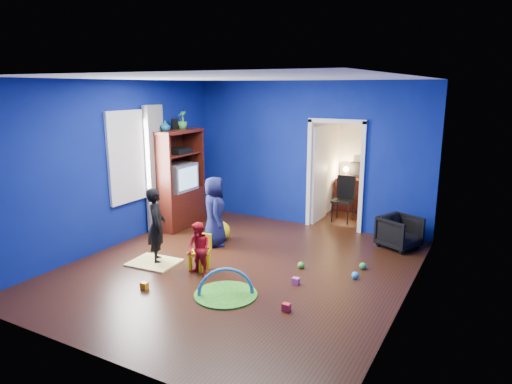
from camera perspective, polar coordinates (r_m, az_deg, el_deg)
The scene contains 34 objects.
floor at distance 7.23m, azimuth -2.32°, elevation -9.58°, with size 5.00×5.50×0.01m, color black.
ceiling at distance 6.68m, azimuth -2.56°, elevation 14.05°, with size 5.00×5.50×0.01m, color white.
wall_back at distance 9.24m, azimuth 6.44°, elevation 4.67°, with size 5.00×0.02×2.90m, color navy.
wall_front at distance 4.74m, azimuth -19.91°, elevation -4.05°, with size 5.00×0.02×2.90m, color navy.
wall_left at distance 8.36m, azimuth -17.29°, elevation 3.29°, with size 0.02×5.50×2.90m, color navy.
wall_right at distance 5.94m, azimuth 18.68°, elevation -0.60°, with size 0.02×5.50×2.90m, color navy.
alcove at distance 9.88m, azimuth 11.58°, elevation 3.86°, with size 1.00×1.75×2.50m, color silver, non-canonical shape.
armchair at distance 8.42m, azimuth 17.49°, elevation -4.82°, with size 0.61×0.63×0.57m, color black.
child_black at distance 7.48m, azimuth -12.34°, elevation -4.11°, with size 0.45×0.29×1.23m, color black.
child_navy at distance 8.11m, azimuth -5.21°, elevation -2.44°, with size 0.61×0.40×1.25m, color #0F1439.
toddler_red at distance 6.90m, azimuth -7.13°, elevation -7.15°, with size 0.40×0.31×0.82m, color red.
vase at distance 8.88m, azimuth -11.27°, elevation 8.11°, with size 0.18×0.18×0.19m, color #0C5862.
potted_plant at distance 9.28m, azimuth -9.22°, elevation 8.90°, with size 0.20×0.20×0.35m, color green.
tv_armoire at distance 9.26m, azimuth -9.79°, elevation 1.63°, with size 0.58×1.14×1.96m, color #40170A.
crt_tv at distance 9.23m, azimuth -9.61°, elevation 1.85°, with size 0.46×0.70×0.54m, color silver.
yellow_blanket at distance 7.61m, azimuth -12.62°, elevation -8.61°, with size 0.75×0.60×0.03m, color #F2E07A.
hopper_ball at distance 8.46m, azimuth -4.48°, elevation -4.88°, with size 0.37×0.37×0.37m, color yellow.
kid_chair at distance 7.19m, azimuth -7.13°, elevation -7.68°, with size 0.28×0.28×0.50m, color yellow.
play_mat at distance 6.39m, azimuth -3.80°, elevation -12.67°, with size 0.86×0.86×0.02m, color #439221.
toy_arch at distance 6.39m, azimuth -3.81°, elevation -12.60°, with size 0.78×0.78×0.05m, color #3F8CD8.
window_left at distance 8.58m, azimuth -15.60°, elevation 4.31°, with size 0.03×0.95×1.55m, color white.
curtain at distance 8.95m, azimuth -12.50°, elevation 2.88°, with size 0.14×0.42×2.40m, color slate.
doorway at distance 9.10m, azimuth 9.87°, elevation 1.88°, with size 1.16×0.10×2.10m, color white.
study_desk at distance 10.65m, azimuth 12.39°, elevation -0.33°, with size 0.88×0.44×0.75m, color #3D140A.
desk_monitor at distance 10.65m, azimuth 12.73°, elevation 2.81°, with size 0.40×0.05×0.32m, color black.
desk_lamp at distance 10.67m, azimuth 11.19°, elevation 2.80°, with size 0.14×0.14×0.14m, color #FFD88C.
folding_chair at distance 9.73m, azimuth 10.80°, elevation -0.99°, with size 0.40×0.40×0.92m, color black.
book_shelf at distance 10.51m, azimuth 13.01°, elevation 8.56°, with size 0.88×0.24×0.04m, color white.
toy_0 at distance 5.98m, azimuth 3.81°, elevation -14.18°, with size 0.10×0.08×0.10m, color #F62933.
toy_1 at distance 7.03m, azimuth 12.31°, elevation -10.11°, with size 0.11×0.11×0.11m, color #28A1E3.
toy_2 at distance 6.73m, azimuth -13.78°, elevation -11.30°, with size 0.10×0.08×0.10m, color #FEA80D.
toy_3 at distance 7.26m, azimuth 5.65°, elevation -9.07°, with size 0.11×0.11×0.11m, color green.
toy_4 at distance 6.71m, azimuth 5.00°, elevation -11.03°, with size 0.10×0.08×0.10m, color #D34F99.
toy_5 at distance 7.40m, azimuth 13.22°, elevation -8.95°, with size 0.11×0.11×0.11m, color green.
Camera 1 is at (3.46, -5.71, 2.78)m, focal length 32.00 mm.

